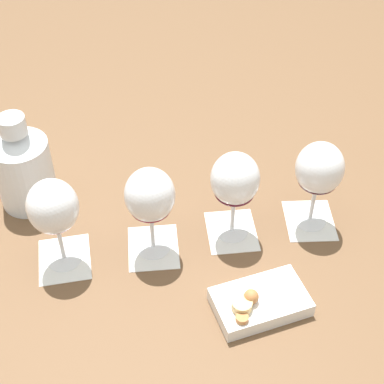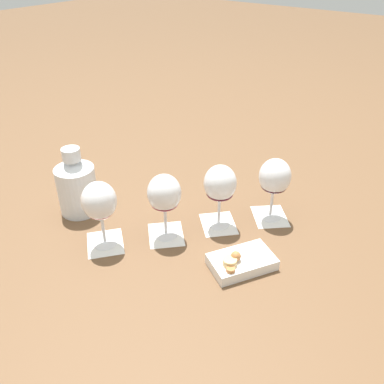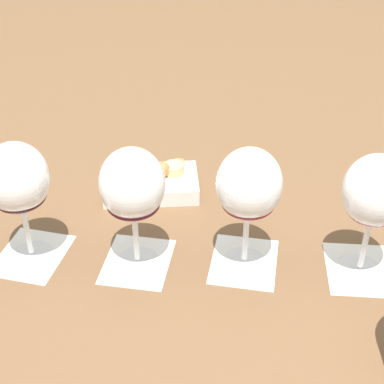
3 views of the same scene
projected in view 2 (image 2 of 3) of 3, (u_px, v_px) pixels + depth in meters
name	position (u px, v px, depth m)	size (l,w,h in m)	color
ground_plane	(191.00, 230.00, 1.12)	(8.00, 8.00, 0.00)	brown
tasting_card_0	(105.00, 243.00, 1.07)	(0.14, 0.14, 0.00)	white
tasting_card_1	(166.00, 235.00, 1.10)	(0.14, 0.14, 0.00)	white
tasting_card_2	(218.00, 224.00, 1.14)	(0.14, 0.14, 0.00)	white
tasting_card_3	(270.00, 216.00, 1.18)	(0.14, 0.14, 0.00)	white
wine_glass_0	(99.00, 203.00, 1.01)	(0.09, 0.09, 0.18)	white
wine_glass_1	(164.00, 195.00, 1.04)	(0.09, 0.09, 0.18)	white
wine_glass_2	(220.00, 186.00, 1.08)	(0.09, 0.09, 0.18)	white
wine_glass_3	(275.00, 179.00, 1.11)	(0.09, 0.09, 0.18)	white
ceramic_vase	(77.00, 185.00, 1.16)	(0.11, 0.11, 0.20)	silver
snack_dish	(241.00, 262.00, 0.99)	(0.18, 0.16, 0.05)	white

